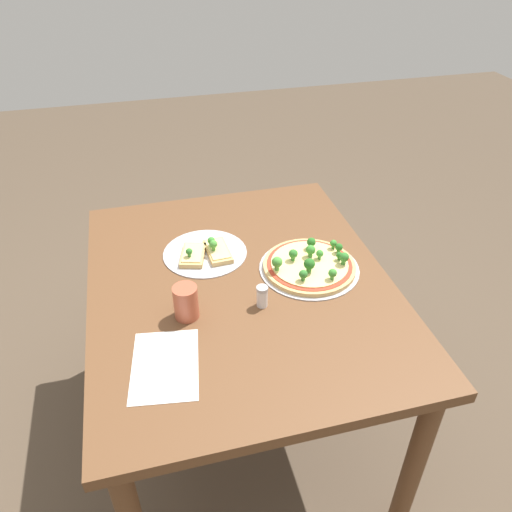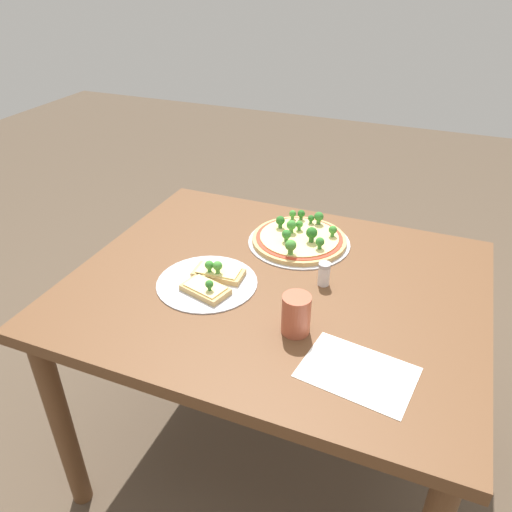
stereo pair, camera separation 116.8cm
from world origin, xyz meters
name	(u,v)px [view 1 (the left image)]	position (x,y,z in m)	size (l,w,h in m)	color
ground_plane	(243,423)	(0.00, 0.00, 0.00)	(8.00, 8.00, 0.00)	brown
dining_table	(241,304)	(0.00, 0.00, 0.62)	(1.12, 0.92, 0.71)	brown
pizza_tray_whole	(310,265)	(-0.01, 0.23, 0.73)	(0.32, 0.32, 0.07)	#B7B7BC
pizza_tray_slice	(206,252)	(-0.17, -0.08, 0.72)	(0.28, 0.28, 0.06)	#B7B7BC
drinking_cup	(186,302)	(0.11, -0.18, 0.77)	(0.07, 0.07, 0.10)	#AD5138
condiment_shaker	(262,296)	(0.12, 0.04, 0.75)	(0.03, 0.03, 0.07)	silver
paper_menu	(165,365)	(0.29, -0.26, 0.71)	(0.24, 0.17, 0.00)	white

